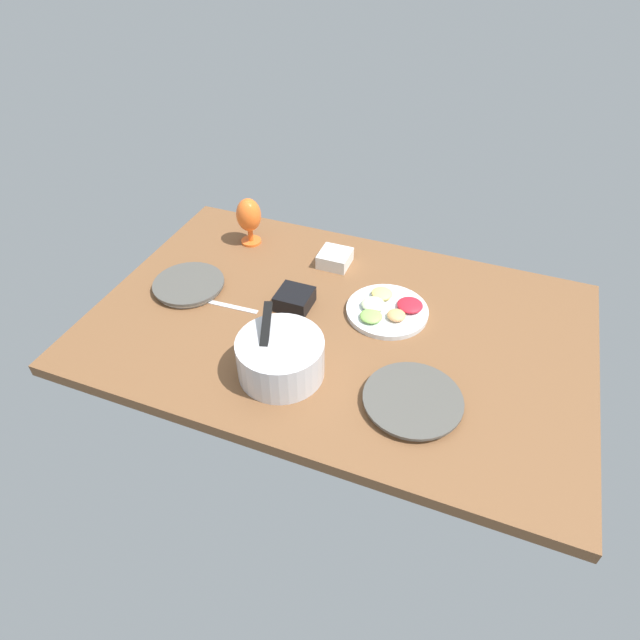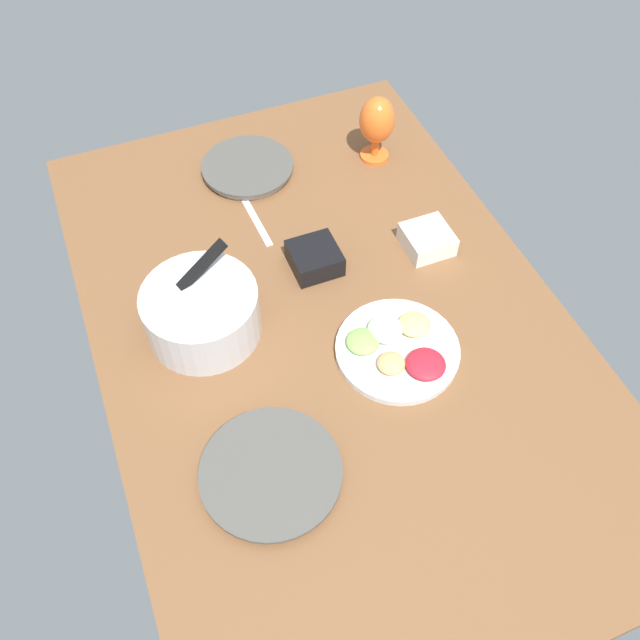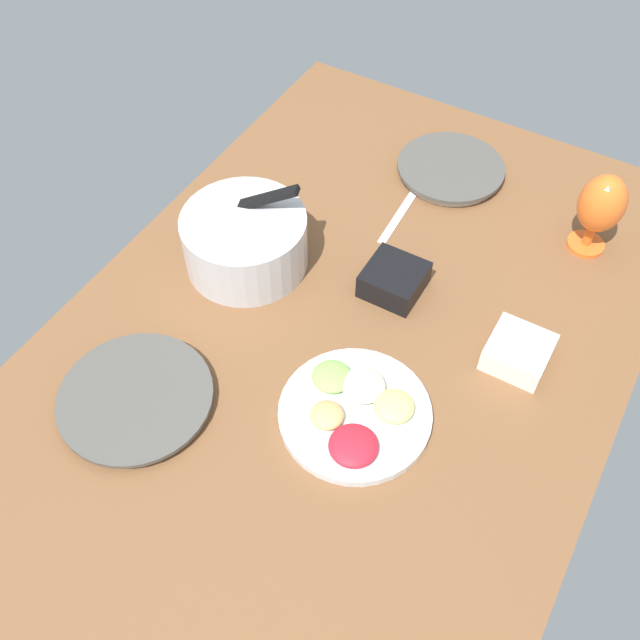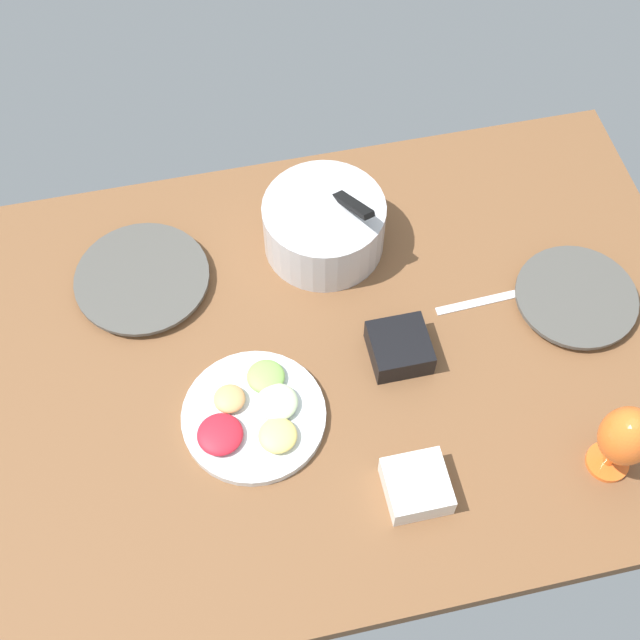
% 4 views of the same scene
% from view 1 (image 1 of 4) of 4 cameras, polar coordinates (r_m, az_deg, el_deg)
% --- Properties ---
extents(ground_plane, '(1.60, 1.04, 0.04)m').
position_cam_1_polar(ground_plane, '(1.77, 1.88, -0.78)').
color(ground_plane, brown).
extents(dinner_plate_left, '(0.28, 0.28, 0.02)m').
position_cam_1_polar(dinner_plate_left, '(1.52, 9.83, -8.46)').
color(dinner_plate_left, silver).
rests_on(dinner_plate_left, ground_plane).
extents(dinner_plate_right, '(0.25, 0.25, 0.03)m').
position_cam_1_polar(dinner_plate_right, '(1.94, -13.78, 3.64)').
color(dinner_plate_right, silver).
rests_on(dinner_plate_right, ground_plane).
extents(mixing_bowl, '(0.25, 0.25, 0.19)m').
position_cam_1_polar(mixing_bowl, '(1.55, -4.23, -3.86)').
color(mixing_bowl, silver).
rests_on(mixing_bowl, ground_plane).
extents(fruit_platter, '(0.27, 0.27, 0.04)m').
position_cam_1_polar(fruit_platter, '(1.79, 7.15, 1.14)').
color(fruit_platter, silver).
rests_on(fruit_platter, ground_plane).
extents(hurricane_glass_orange, '(0.10, 0.10, 0.19)m').
position_cam_1_polar(hurricane_glass_orange, '(2.10, -7.59, 10.87)').
color(hurricane_glass_orange, orange).
rests_on(hurricane_glass_orange, ground_plane).
extents(square_bowl_black, '(0.11, 0.11, 0.06)m').
position_cam_1_polar(square_bowl_black, '(1.80, -2.74, 2.30)').
color(square_bowl_black, black).
rests_on(square_bowl_black, ground_plane).
extents(square_bowl_white, '(0.11, 0.11, 0.05)m').
position_cam_1_polar(square_bowl_white, '(2.00, 1.59, 6.65)').
color(square_bowl_white, white).
rests_on(square_bowl_white, ground_plane).
extents(fork_by_right_plate, '(0.18, 0.03, 0.01)m').
position_cam_1_polar(fork_by_right_plate, '(1.83, -9.25, 1.42)').
color(fork_by_right_plate, silver).
rests_on(fork_by_right_plate, ground_plane).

